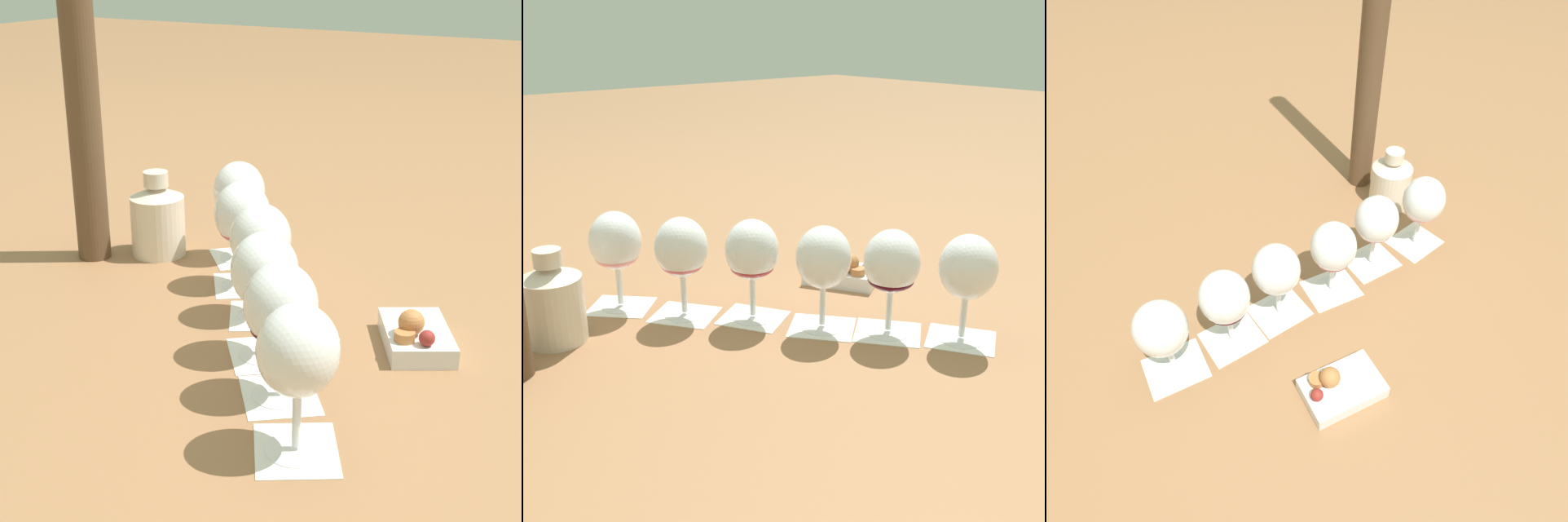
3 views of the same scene
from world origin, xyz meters
TOP-DOWN VIEW (x-y plane):
  - ground_plane at (0.00, 0.00)m, footprint 8.00×8.00m
  - tasting_card_0 at (-0.24, -0.18)m, footprint 0.14×0.14m
  - tasting_card_1 at (-0.14, -0.11)m, footprint 0.14×0.13m
  - tasting_card_2 at (-0.05, -0.03)m, footprint 0.14×0.13m
  - tasting_card_3 at (0.05, 0.04)m, footprint 0.14×0.14m
  - tasting_card_4 at (0.13, 0.11)m, footprint 0.14×0.14m
  - tasting_card_5 at (0.23, 0.18)m, footprint 0.14×0.13m
  - wine_glass_0 at (-0.24, -0.18)m, footprint 0.09×0.09m
  - wine_glass_1 at (-0.14, -0.11)m, footprint 0.09×0.09m
  - wine_glass_2 at (-0.05, -0.03)m, footprint 0.09×0.09m
  - wine_glass_3 at (0.05, 0.04)m, footprint 0.09×0.09m
  - wine_glass_4 at (0.13, 0.11)m, footprint 0.09×0.09m
  - wine_glass_5 at (0.23, 0.18)m, footprint 0.09×0.09m
  - ceramic_vase at (-0.18, -0.31)m, footprint 0.10×0.10m
  - snack_dish at (-0.07, 0.21)m, footprint 0.16×0.14m

SIDE VIEW (x-z plane):
  - ground_plane at x=0.00m, z-range 0.00..0.00m
  - tasting_card_0 at x=-0.24m, z-range 0.00..0.00m
  - tasting_card_1 at x=-0.14m, z-range 0.00..0.00m
  - tasting_card_2 at x=-0.05m, z-range 0.00..0.00m
  - tasting_card_3 at x=0.05m, z-range 0.00..0.00m
  - tasting_card_4 at x=0.13m, z-range 0.00..0.00m
  - tasting_card_5 at x=0.23m, z-range 0.00..0.00m
  - snack_dish at x=-0.07m, z-range -0.01..0.05m
  - ceramic_vase at x=-0.18m, z-range -0.01..0.14m
  - wine_glass_1 at x=-0.14m, z-range 0.03..0.20m
  - wine_glass_3 at x=0.05m, z-range 0.03..0.20m
  - wine_glass_2 at x=-0.05m, z-range 0.03..0.20m
  - wine_glass_5 at x=0.23m, z-range 0.03..0.20m
  - wine_glass_0 at x=-0.24m, z-range 0.03..0.20m
  - wine_glass_4 at x=0.13m, z-range 0.03..0.20m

